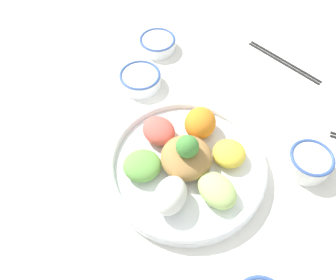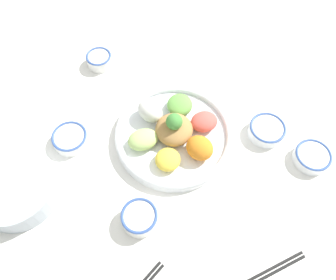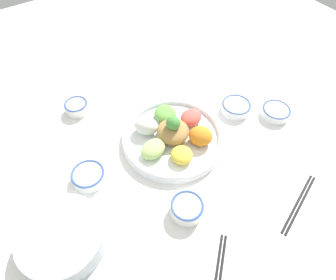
# 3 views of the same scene
# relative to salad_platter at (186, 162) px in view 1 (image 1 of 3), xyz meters

# --- Properties ---
(ground_plane) EXTENTS (2.40, 2.40, 0.00)m
(ground_plane) POSITION_rel_salad_platter_xyz_m (-0.01, -0.01, -0.03)
(ground_plane) COLOR white
(salad_platter) EXTENTS (0.33, 0.33, 0.11)m
(salad_platter) POSITION_rel_salad_platter_xyz_m (0.00, 0.00, 0.00)
(salad_platter) COLOR white
(salad_platter) RESTS_ON ground_plane
(rice_bowl_blue) EXTENTS (0.09, 0.09, 0.05)m
(rice_bowl_blue) POSITION_rel_salad_platter_xyz_m (0.23, -0.11, -0.00)
(rice_bowl_blue) COLOR white
(rice_bowl_blue) RESTS_ON ground_plane
(sauce_bowl_dark) EXTENTS (0.10, 0.10, 0.04)m
(sauce_bowl_dark) POSITION_rel_salad_platter_xyz_m (0.02, 0.26, -0.01)
(sauce_bowl_dark) COLOR white
(sauce_bowl_dark) RESTS_ON ground_plane
(rice_bowl_plain) EXTENTS (0.10, 0.10, 0.03)m
(rice_bowl_plain) POSITION_rel_salad_platter_xyz_m (0.11, 0.36, -0.01)
(rice_bowl_plain) COLOR white
(rice_bowl_plain) RESTS_ON ground_plane
(chopsticks_pair_near) EXTENTS (0.08, 0.21, 0.01)m
(chopsticks_pair_near) POSITION_rel_salad_platter_xyz_m (0.39, 0.16, -0.02)
(chopsticks_pair_near) COLOR black
(chopsticks_pair_near) RESTS_ON ground_plane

